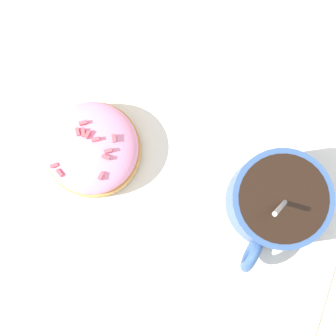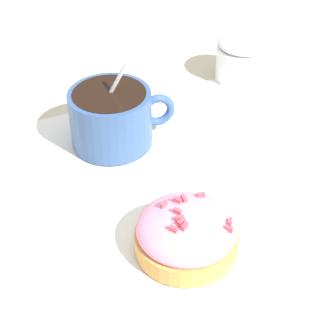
% 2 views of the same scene
% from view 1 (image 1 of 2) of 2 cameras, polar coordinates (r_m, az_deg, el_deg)
% --- Properties ---
extents(ground_plane, '(3.00, 3.00, 0.00)m').
position_cam_1_polar(ground_plane, '(0.53, 1.31, -0.86)').
color(ground_plane, '#C6B793').
extents(paper_napkin, '(0.33, 0.34, 0.00)m').
position_cam_1_polar(paper_napkin, '(0.53, 1.31, -0.85)').
color(paper_napkin, white).
rests_on(paper_napkin, ground_plane).
extents(coffee_cup, '(0.09, 0.11, 0.10)m').
position_cam_1_polar(coffee_cup, '(0.50, 10.74, -3.60)').
color(coffee_cup, '#335184').
rests_on(coffee_cup, paper_napkin).
extents(frosted_pastry, '(0.09, 0.09, 0.04)m').
position_cam_1_polar(frosted_pastry, '(0.52, -7.86, 2.03)').
color(frosted_pastry, '#D19347').
rests_on(frosted_pastry, paper_napkin).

